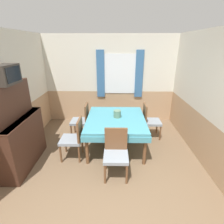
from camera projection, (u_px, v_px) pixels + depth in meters
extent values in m
cube|color=silver|center=(110.00, 64.00, 5.14)|extent=(4.28, 0.05, 1.65)
cube|color=tan|center=(110.00, 106.00, 5.60)|extent=(4.28, 0.05, 0.95)
cube|color=white|center=(120.00, 74.00, 5.20)|extent=(1.01, 0.01, 1.17)
cube|color=#386699|center=(101.00, 74.00, 5.20)|extent=(0.23, 0.03, 1.38)
cube|color=#386699|center=(139.00, 74.00, 5.18)|extent=(0.23, 0.03, 1.38)
cube|color=silver|center=(6.00, 74.00, 3.38)|extent=(0.05, 4.18, 1.65)
cube|color=tan|center=(19.00, 133.00, 3.85)|extent=(0.05, 4.18, 0.95)
cube|color=silver|center=(210.00, 74.00, 3.32)|extent=(0.05, 4.18, 1.65)
cube|color=tan|center=(198.00, 135.00, 3.79)|extent=(0.05, 4.18, 0.95)
cube|color=teal|center=(116.00, 119.00, 4.01)|extent=(1.32, 1.54, 0.06)
cube|color=teal|center=(116.00, 123.00, 4.05)|extent=(1.35, 1.57, 0.12)
cylinder|color=brown|center=(87.00, 149.00, 3.51)|extent=(0.07, 0.07, 0.67)
cylinder|color=brown|center=(145.00, 150.00, 3.49)|extent=(0.07, 0.07, 0.67)
cylinder|color=brown|center=(95.00, 121.00, 4.80)|extent=(0.07, 0.07, 0.67)
cylinder|color=brown|center=(137.00, 122.00, 4.78)|extent=(0.07, 0.07, 0.67)
cylinder|color=brown|center=(127.00, 174.00, 3.03)|extent=(0.04, 0.04, 0.40)
cylinder|color=brown|center=(105.00, 174.00, 3.04)|extent=(0.04, 0.04, 0.40)
cylinder|color=brown|center=(126.00, 161.00, 3.39)|extent=(0.04, 0.04, 0.40)
cylinder|color=brown|center=(106.00, 160.00, 3.39)|extent=(0.04, 0.04, 0.40)
cube|color=gray|center=(116.00, 157.00, 3.13)|extent=(0.44, 0.44, 0.06)
cube|color=brown|center=(116.00, 139.00, 3.23)|extent=(0.42, 0.04, 0.44)
cylinder|color=brown|center=(157.00, 127.00, 4.80)|extent=(0.04, 0.04, 0.40)
cylinder|color=brown|center=(160.00, 133.00, 4.44)|extent=(0.04, 0.04, 0.40)
cylinder|color=brown|center=(143.00, 126.00, 4.80)|extent=(0.04, 0.04, 0.40)
cylinder|color=brown|center=(145.00, 133.00, 4.45)|extent=(0.04, 0.04, 0.40)
cube|color=gray|center=(152.00, 122.00, 4.54)|extent=(0.44, 0.44, 0.06)
cube|color=brown|center=(145.00, 113.00, 4.45)|extent=(0.04, 0.42, 0.44)
cylinder|color=brown|center=(71.00, 132.00, 4.48)|extent=(0.04, 0.04, 0.40)
cylinder|color=brown|center=(75.00, 126.00, 4.83)|extent=(0.04, 0.04, 0.40)
cylinder|color=brown|center=(86.00, 133.00, 4.47)|extent=(0.04, 0.04, 0.40)
cylinder|color=brown|center=(88.00, 126.00, 4.83)|extent=(0.04, 0.04, 0.40)
cube|color=gray|center=(80.00, 121.00, 4.57)|extent=(0.44, 0.44, 0.06)
cube|color=brown|center=(87.00, 112.00, 4.48)|extent=(0.04, 0.42, 0.44)
cylinder|color=brown|center=(61.00, 154.00, 3.59)|extent=(0.04, 0.04, 0.40)
cylinder|color=brown|center=(66.00, 144.00, 3.95)|extent=(0.04, 0.04, 0.40)
cylinder|color=brown|center=(79.00, 154.00, 3.59)|extent=(0.04, 0.04, 0.40)
cylinder|color=brown|center=(82.00, 144.00, 3.94)|extent=(0.04, 0.04, 0.40)
cube|color=gray|center=(71.00, 140.00, 3.69)|extent=(0.44, 0.44, 0.06)
cube|color=brown|center=(80.00, 129.00, 3.59)|extent=(0.04, 0.42, 0.44)
cube|color=#3D2319|center=(20.00, 142.00, 3.42)|extent=(0.44, 1.26, 1.02)
cube|color=#4C2C1F|center=(15.00, 119.00, 3.24)|extent=(0.46, 1.28, 0.02)
cube|color=#3D2319|center=(8.00, 102.00, 3.12)|extent=(0.24, 1.14, 0.65)
cube|color=#2D2823|center=(5.00, 75.00, 2.89)|extent=(0.28, 0.51, 0.33)
cube|color=black|center=(14.00, 74.00, 2.88)|extent=(0.01, 0.41, 0.25)
cylinder|color=slate|center=(117.00, 114.00, 4.02)|extent=(0.17, 0.17, 0.17)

